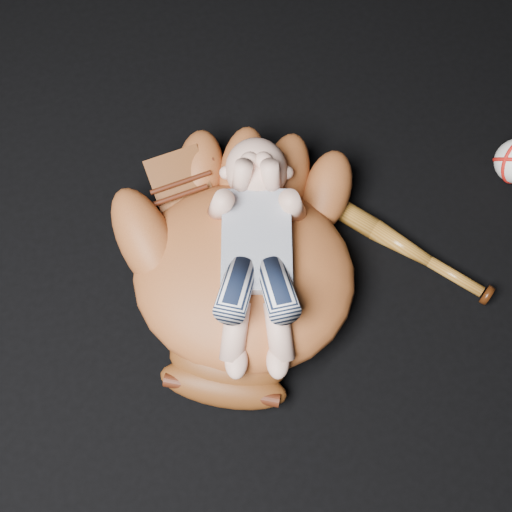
# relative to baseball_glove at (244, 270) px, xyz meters

# --- Properties ---
(baseball_glove) EXTENTS (0.64, 0.68, 0.17)m
(baseball_glove) POSITION_rel_baseball_glove_xyz_m (0.00, 0.00, 0.00)
(baseball_glove) COLOR brown
(baseball_glove) RESTS_ON ground
(newborn_baby) EXTENTS (0.27, 0.43, 0.16)m
(newborn_baby) POSITION_rel_baseball_glove_xyz_m (0.02, -0.01, 0.06)
(newborn_baby) COLOR #D6A08A
(newborn_baby) RESTS_ON baseball_glove
(baseball_bat) EXTENTS (0.31, 0.34, 0.04)m
(baseball_bat) POSITION_rel_baseball_glove_xyz_m (0.27, 0.03, -0.06)
(baseball_bat) COLOR #8D571B
(baseball_bat) RESTS_ON ground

